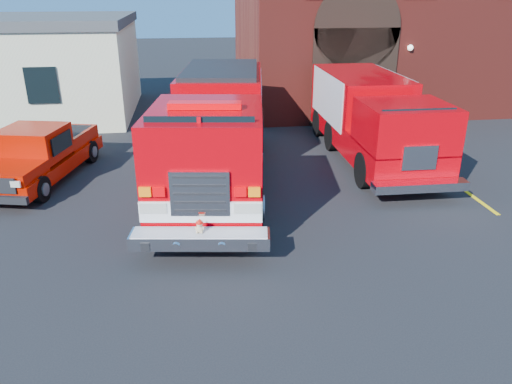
{
  "coord_description": "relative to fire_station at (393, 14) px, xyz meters",
  "views": [
    {
      "loc": [
        -1.37,
        -11.36,
        5.53
      ],
      "look_at": [
        0.0,
        -1.2,
        1.3
      ],
      "focal_mm": 35.0,
      "sensor_mm": 36.0,
      "label": 1
    }
  ],
  "objects": [
    {
      "name": "fire_engine",
      "position": [
        -9.6,
        -10.96,
        -2.65
      ],
      "size": [
        4.11,
        10.31,
        3.09
      ],
      "color": "black",
      "rests_on": "ground"
    },
    {
      "name": "pickup_truck",
      "position": [
        -14.95,
        -10.13,
        -3.45
      ],
      "size": [
        3.0,
        5.48,
        1.7
      ],
      "color": "black",
      "rests_on": "ground"
    },
    {
      "name": "side_building",
      "position": [
        -17.99,
        -0.99,
        -2.05
      ],
      "size": [
        10.2,
        8.2,
        4.35
      ],
      "color": "beige",
      "rests_on": "ground"
    },
    {
      "name": "parking_stripe_far",
      "position": [
        -2.49,
        -6.98,
        -4.25
      ],
      "size": [
        0.12,
        3.0,
        0.01
      ],
      "primitive_type": "cube",
      "color": "yellow",
      "rests_on": "ground"
    },
    {
      "name": "fire_station",
      "position": [
        0.0,
        0.0,
        0.0
      ],
      "size": [
        15.2,
        10.2,
        8.45
      ],
      "color": "maroon",
      "rests_on": "ground"
    },
    {
      "name": "parking_stripe_near",
      "position": [
        -2.49,
        -12.98,
        -4.25
      ],
      "size": [
        0.12,
        3.0,
        0.01
      ],
      "primitive_type": "cube",
      "color": "yellow",
      "rests_on": "ground"
    },
    {
      "name": "secondary_truck",
      "position": [
        -4.23,
        -9.32,
        -2.8
      ],
      "size": [
        2.67,
        8.28,
        2.67
      ],
      "color": "black",
      "rests_on": "ground"
    },
    {
      "name": "parking_stripe_mid",
      "position": [
        -2.49,
        -9.98,
        -4.25
      ],
      "size": [
        0.12,
        3.0,
        0.01
      ],
      "primitive_type": "cube",
      "color": "yellow",
      "rests_on": "ground"
    },
    {
      "name": "ground",
      "position": [
        -8.99,
        -13.98,
        -4.25
      ],
      "size": [
        100.0,
        100.0,
        0.0
      ],
      "primitive_type": "plane",
      "color": "black",
      "rests_on": "ground"
    }
  ]
}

